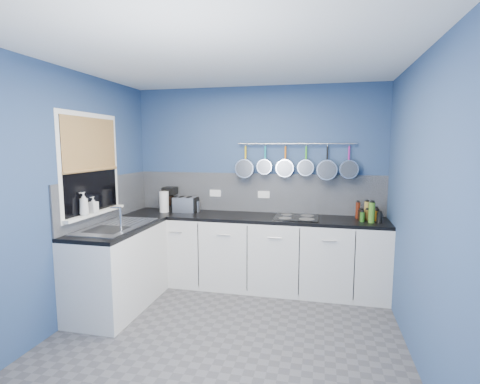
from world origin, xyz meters
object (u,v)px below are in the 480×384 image
at_px(coffee_maker, 170,199).
at_px(canister, 197,206).
at_px(soap_bottle_b, 93,205).
at_px(hob, 296,217).
at_px(soap_bottle_a, 84,204).
at_px(paper_towel, 164,202).
at_px(toaster, 185,205).

distance_m(coffee_maker, canister, 0.39).
xyz_separation_m(soap_bottle_b, hob, (2.07, 0.95, -0.23)).
distance_m(soap_bottle_a, soap_bottle_b, 0.16).
relative_size(coffee_maker, hob, 0.60).
height_order(canister, hob, canister).
bearing_deg(canister, hob, -5.42).
xyz_separation_m(soap_bottle_a, paper_towel, (0.37, 1.11, -0.14)).
relative_size(soap_bottle_a, hob, 0.46).
relative_size(paper_towel, toaster, 0.89).
distance_m(paper_towel, canister, 0.42).
bearing_deg(canister, coffee_maker, 178.39).
relative_size(canister, hob, 0.27).
distance_m(toaster, hob, 1.44).
xyz_separation_m(coffee_maker, canister, (0.38, -0.01, -0.09)).
xyz_separation_m(paper_towel, toaster, (0.26, 0.07, -0.04)).
distance_m(soap_bottle_b, toaster, 1.22).
height_order(coffee_maker, hob, coffee_maker).
bearing_deg(soap_bottle_b, soap_bottle_a, -90.00).
bearing_deg(coffee_maker, soap_bottle_a, -105.98).
bearing_deg(toaster, soap_bottle_a, -122.49).
bearing_deg(canister, soap_bottle_b, -125.77).
bearing_deg(toaster, paper_towel, -168.54).
bearing_deg(soap_bottle_a, canister, 57.82).
xyz_separation_m(soap_bottle_a, toaster, (0.63, 1.18, -0.17)).
bearing_deg(paper_towel, soap_bottle_b, -111.18).
height_order(soap_bottle_b, canister, soap_bottle_b).
bearing_deg(toaster, canister, 12.38).
height_order(paper_towel, hob, paper_towel).
relative_size(soap_bottle_a, toaster, 0.80).
bearing_deg(coffee_maker, toaster, -10.48).
distance_m(coffee_maker, toaster, 0.25).
distance_m(soap_bottle_a, canister, 1.46).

